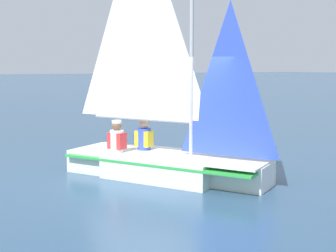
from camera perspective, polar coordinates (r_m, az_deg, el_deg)
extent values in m
plane|color=#2D4C6B|center=(9.92, 0.00, -6.20)|extent=(260.00, 260.00, 0.00)
cube|color=white|center=(9.87, 0.00, -4.85)|extent=(2.60, 2.86, 0.48)
cube|color=white|center=(9.18, 9.24, -5.87)|extent=(1.27, 1.31, 0.48)
cube|color=white|center=(10.78, -7.84, -3.87)|extent=(1.68, 1.55, 0.48)
cube|color=green|center=(9.84, 0.00, -3.97)|extent=(3.56, 4.46, 0.05)
cube|color=silver|center=(9.30, 6.40, -4.00)|extent=(2.27, 2.43, 0.04)
cylinder|color=#B7B7BC|center=(9.42, 2.92, 12.10)|extent=(0.08, 0.08, 5.25)
cylinder|color=#B7B7BC|center=(10.05, -3.30, 0.90)|extent=(1.29, 2.10, 0.07)
pyramid|color=white|center=(10.05, -3.40, 13.60)|extent=(1.22, 1.99, 4.39)
pyramid|color=blue|center=(9.06, 7.48, 5.68)|extent=(0.79, 1.28, 2.98)
cube|color=black|center=(11.13, -10.11, -3.94)|extent=(0.07, 0.08, 0.34)
cube|color=black|center=(10.43, -2.92, -4.25)|extent=(0.35, 0.36, 0.45)
cylinder|color=blue|center=(10.35, -2.94, -1.67)|extent=(0.41, 0.41, 0.50)
cube|color=yellow|center=(10.34, -2.94, -1.53)|extent=(0.40, 0.43, 0.35)
sphere|color=tan|center=(10.30, -2.95, 0.25)|extent=(0.22, 0.22, 0.22)
cube|color=black|center=(10.19, -6.20, -4.55)|extent=(0.35, 0.36, 0.45)
cylinder|color=white|center=(10.11, -6.24, -1.92)|extent=(0.41, 0.41, 0.50)
cube|color=red|center=(10.10, -6.24, -1.78)|extent=(0.40, 0.43, 0.35)
sphere|color=brown|center=(10.06, -6.27, 0.05)|extent=(0.22, 0.22, 0.22)
cylinder|color=white|center=(10.05, -6.27, 0.51)|extent=(0.29, 0.29, 0.06)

